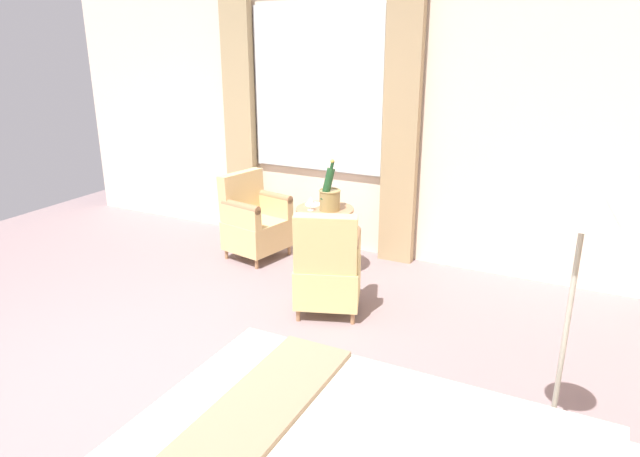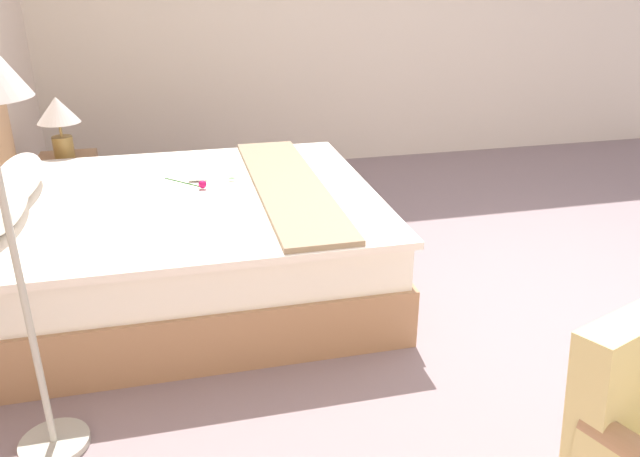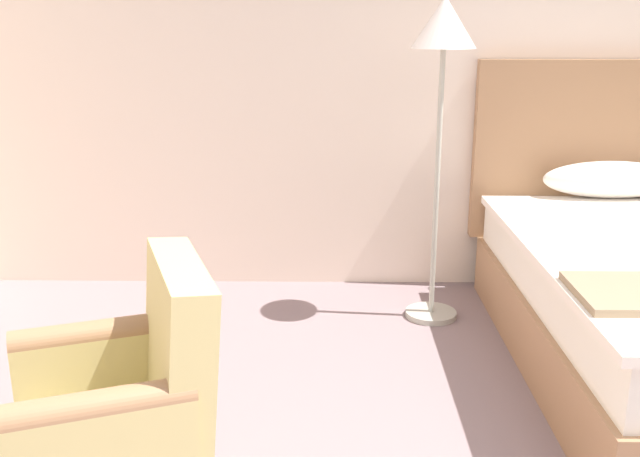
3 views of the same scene
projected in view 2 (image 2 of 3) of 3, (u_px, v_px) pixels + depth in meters
The scene contains 4 objects.
ground_plane at pixel (571, 306), 3.62m from camera, with size 8.07×8.07×0.00m, color gray.
bed at pixel (176, 238), 3.67m from camera, with size 1.93×2.25×1.36m.
nightstand at pixel (71, 195), 4.55m from camera, with size 0.45×0.40×0.56m.
bedside_lamp at pixel (58, 116), 4.33m from camera, with size 0.29×0.29×0.43m.
Camera 2 is at (-2.72, 2.16, 1.83)m, focal length 35.00 mm.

